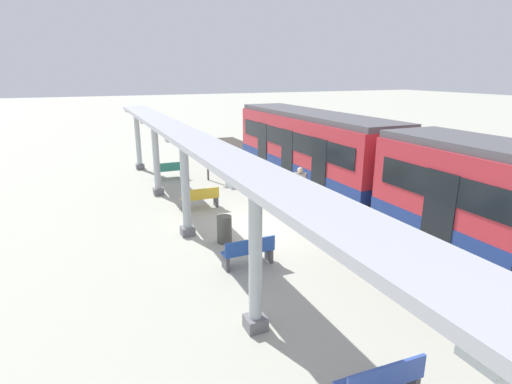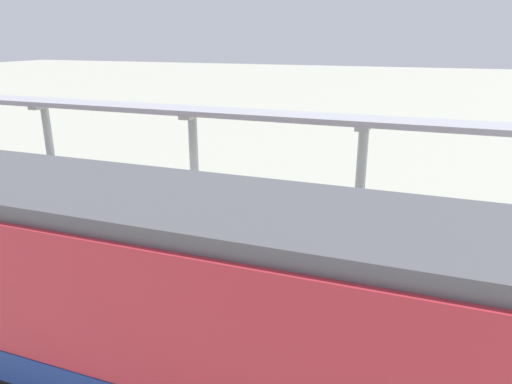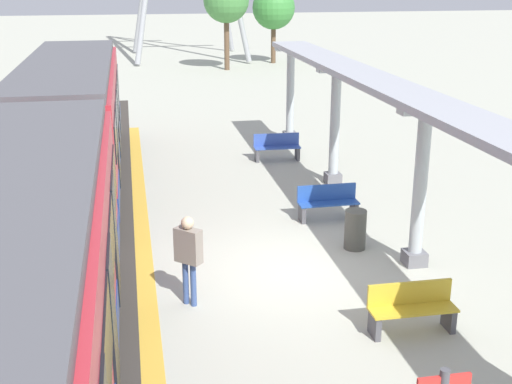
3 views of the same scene
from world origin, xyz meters
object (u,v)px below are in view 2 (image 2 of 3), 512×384
bench_near_end (459,253)px  bench_far_end (256,226)px  trash_bin (152,208)px  passenger_waiting_near_edge (130,248)px  canopy_pillar_third (194,165)px  canopy_pillar_fourth (50,151)px  platform_info_sign (414,242)px  bench_mid_platform (101,202)px  canopy_pillar_second (360,182)px  train_near_carriage (227,307)px

bench_near_end → bench_far_end: 5.36m
trash_bin → passenger_waiting_near_edge: bearing=-153.2°
canopy_pillar_third → bench_near_end: size_ratio=2.22×
trash_bin → passenger_waiting_near_edge: passenger_waiting_near_edge is taller
canopy_pillar_fourth → passenger_waiting_near_edge: size_ratio=1.93×
trash_bin → platform_info_sign: 8.16m
bench_mid_platform → platform_info_sign: platform_info_sign is taller
canopy_pillar_third → bench_near_end: bearing=-97.7°
bench_mid_platform → passenger_waiting_near_edge: 5.43m
bench_near_end → trash_bin: 8.97m
bench_mid_platform → passenger_waiting_near_edge: (-3.79, -3.84, 0.64)m
canopy_pillar_second → passenger_waiting_near_edge: 6.50m
bench_near_end → canopy_pillar_fourth: bearing=85.5°
canopy_pillar_fourth → bench_far_end: 8.50m
canopy_pillar_second → canopy_pillar_fourth: same height
canopy_pillar_second → bench_mid_platform: (-1.01, 8.18, -1.26)m
bench_mid_platform → bench_far_end: 5.50m
bench_mid_platform → bench_far_end: (-0.17, -5.50, 0.00)m
canopy_pillar_third → trash_bin: bearing=131.7°
canopy_pillar_second → bench_near_end: bearing=-111.7°
train_near_carriage → canopy_pillar_fourth: (7.36, 10.17, -0.13)m
bench_far_end → passenger_waiting_near_edge: 4.03m
bench_far_end → platform_info_sign: (-1.64, -4.29, 0.89)m
train_near_carriage → passenger_waiting_near_edge: 4.41m
canopy_pillar_third → bench_near_end: 8.07m
canopy_pillar_third → bench_far_end: bearing=-115.1°
train_near_carriage → bench_far_end: train_near_carriage is taller
canopy_pillar_second → canopy_pillar_fourth: 11.00m
canopy_pillar_third → canopy_pillar_fourth: same height
canopy_pillar_third → bench_mid_platform: bearing=108.9°
bench_mid_platform → passenger_waiting_near_edge: size_ratio=0.87×
canopy_pillar_fourth → platform_info_sign: 12.93m
train_near_carriage → trash_bin: train_near_carriage is taller
bench_mid_platform → platform_info_sign: bearing=-100.5°
canopy_pillar_fourth → trash_bin: 4.97m
canopy_pillar_second → trash_bin: (-0.95, 6.28, -1.25)m
bench_near_end → bench_far_end: (-0.12, 5.36, 0.00)m
canopy_pillar_second → bench_near_end: 3.15m
train_near_carriage → bench_near_end: size_ratio=7.65×
canopy_pillar_third → trash_bin: size_ratio=3.76×
bench_near_end → bench_mid_platform: same height
bench_far_end → passenger_waiting_near_edge: size_ratio=0.87×
train_near_carriage → canopy_pillar_fourth: bearing=54.1°
bench_far_end → trash_bin: size_ratio=1.69×
canopy_pillar_fourth → bench_mid_platform: 3.25m
canopy_pillar_fourth → platform_info_sign: size_ratio=1.52×
canopy_pillar_fourth → bench_mid_platform: bearing=-109.8°
trash_bin → passenger_waiting_near_edge: 4.36m
canopy_pillar_second → train_near_carriage: bearing=173.6°
bench_mid_platform → trash_bin: trash_bin is taller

